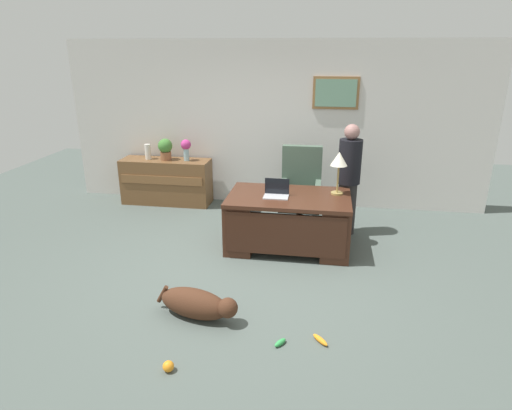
% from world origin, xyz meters
% --- Properties ---
extents(ground_plane, '(12.00, 12.00, 0.00)m').
position_xyz_m(ground_plane, '(0.00, 0.00, 0.00)').
color(ground_plane, '#4C5651').
extents(back_wall, '(7.00, 0.16, 2.70)m').
position_xyz_m(back_wall, '(0.01, 2.60, 1.35)').
color(back_wall, silver).
rests_on(back_wall, ground_plane).
extents(desk, '(1.60, 1.00, 0.73)m').
position_xyz_m(desk, '(0.43, 0.75, 0.39)').
color(desk, '#422316').
rests_on(desk, ground_plane).
extents(credenza, '(1.51, 0.50, 0.77)m').
position_xyz_m(credenza, '(-1.81, 2.25, 0.38)').
color(credenza, brown).
rests_on(credenza, ground_plane).
extents(armchair, '(0.60, 0.59, 1.18)m').
position_xyz_m(armchair, '(0.53, 1.68, 0.51)').
color(armchair, '#475B4C').
rests_on(armchair, ground_plane).
extents(person_standing, '(0.32, 0.32, 1.59)m').
position_xyz_m(person_standing, '(1.22, 1.39, 0.82)').
color(person_standing, '#262323').
rests_on(person_standing, ground_plane).
extents(dog_lying, '(0.90, 0.47, 0.30)m').
position_xyz_m(dog_lying, '(-0.31, -1.04, 0.15)').
color(dog_lying, '#472819').
rests_on(dog_lying, ground_plane).
extents(laptop, '(0.32, 0.22, 0.22)m').
position_xyz_m(laptop, '(0.27, 0.73, 0.79)').
color(laptop, '#B2B5BA').
rests_on(laptop, desk).
extents(desk_lamp, '(0.22, 0.22, 0.57)m').
position_xyz_m(desk_lamp, '(1.05, 0.95, 1.17)').
color(desk_lamp, '#9E8447').
rests_on(desk_lamp, desk).
extents(vase_with_flowers, '(0.17, 0.17, 0.36)m').
position_xyz_m(vase_with_flowers, '(-1.43, 2.25, 1.00)').
color(vase_with_flowers, '#92B7C4').
rests_on(vase_with_flowers, credenza).
extents(vase_empty, '(0.10, 0.10, 0.26)m').
position_xyz_m(vase_empty, '(-2.10, 2.25, 0.90)').
color(vase_empty, silver).
rests_on(vase_empty, credenza).
extents(potted_plant, '(0.24, 0.24, 0.36)m').
position_xyz_m(potted_plant, '(-1.79, 2.25, 0.97)').
color(potted_plant, brown).
rests_on(potted_plant, credenza).
extents(dog_toy_ball, '(0.10, 0.10, 0.10)m').
position_xyz_m(dog_toy_ball, '(-0.33, -1.84, 0.05)').
color(dog_toy_ball, orange).
rests_on(dog_toy_ball, ground_plane).
extents(dog_toy_bone, '(0.17, 0.18, 0.05)m').
position_xyz_m(dog_toy_bone, '(0.92, -1.25, 0.03)').
color(dog_toy_bone, orange).
rests_on(dog_toy_bone, ground_plane).
extents(dog_toy_plush, '(0.12, 0.15, 0.05)m').
position_xyz_m(dog_toy_plush, '(0.56, -1.35, 0.03)').
color(dog_toy_plush, green).
rests_on(dog_toy_plush, ground_plane).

